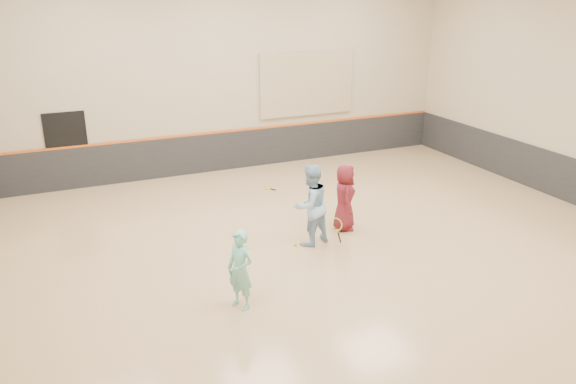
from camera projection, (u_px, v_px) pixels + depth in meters
name	position (u px, v px, depth m)	size (l,w,h in m)	color
room	(308.00, 210.00, 12.16)	(15.04, 12.04, 6.22)	tan
wainscot_back	(225.00, 151.00, 17.37)	(14.90, 0.04, 1.20)	#232326
wainscot_right	(559.00, 176.00, 15.05)	(0.04, 11.90, 1.20)	#232326
accent_stripe	(224.00, 132.00, 17.14)	(14.90, 0.03, 0.06)	#D85914
acoustic_panel	(307.00, 84.00, 17.76)	(3.20, 0.08, 2.00)	tan
doorway	(68.00, 151.00, 15.50)	(1.10, 0.05, 2.20)	black
girl	(240.00, 270.00, 9.76)	(0.54, 0.35, 1.47)	#77CFBD
instructor	(310.00, 205.00, 12.18)	(0.89, 0.69, 1.82)	#90BADF
young_man	(345.00, 197.00, 12.99)	(0.77, 0.50, 1.57)	maroon
held_racket	(336.00, 224.00, 12.07)	(0.42, 0.42, 0.56)	#A4C92C
spare_racket	(266.00, 187.00, 15.94)	(0.59, 0.59, 0.04)	gold
ball_under_racket	(295.00, 245.00, 12.35)	(0.07, 0.07, 0.07)	#B4CE30
ball_in_hand	(351.00, 193.00, 12.89)	(0.07, 0.07, 0.07)	#D0D631
ball_beside_spare	(313.00, 225.00, 13.37)	(0.07, 0.07, 0.07)	yellow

